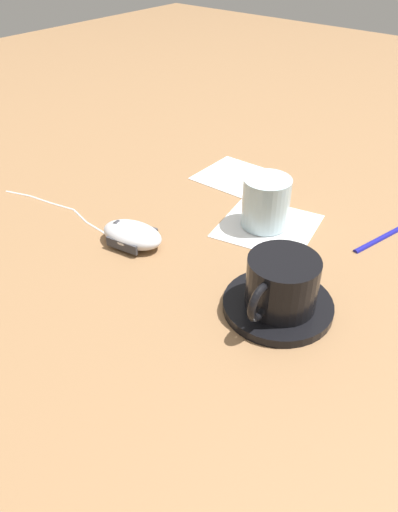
{
  "coord_description": "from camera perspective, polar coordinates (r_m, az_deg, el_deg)",
  "views": [
    {
      "loc": [
        0.54,
        0.34,
        0.43
      ],
      "look_at": [
        0.12,
        -0.01,
        0.03
      ],
      "focal_mm": 35.0,
      "sensor_mm": 36.0,
      "label": 1
    }
  ],
  "objects": [
    {
      "name": "ground_plane",
      "position": [
        0.77,
        6.28,
        1.69
      ],
      "size": [
        3.0,
        3.0,
        0.0
      ],
      "primitive_type": "plane",
      "color": "olive"
    },
    {
      "name": "computer_mouse",
      "position": [
        0.75,
        -7.64,
        2.44
      ],
      "size": [
        0.07,
        0.11,
        0.03
      ],
      "color": "silver",
      "rests_on": "ground"
    },
    {
      "name": "napkin_under_glass",
      "position": [
        0.8,
        7.87,
        3.46
      ],
      "size": [
        0.17,
        0.17,
        0.0
      ],
      "primitive_type": "cube",
      "rotation": [
        0.0,
        0.0,
        0.21
      ],
      "color": "white",
      "rests_on": "ground"
    },
    {
      "name": "saucer",
      "position": [
        0.64,
        8.98,
        -5.58
      ],
      "size": [
        0.14,
        0.14,
        0.01
      ],
      "primitive_type": "cylinder",
      "color": "black",
      "rests_on": "ground"
    },
    {
      "name": "pen",
      "position": [
        0.83,
        20.79,
        2.48
      ],
      "size": [
        0.15,
        0.05,
        0.01
      ],
      "color": "navy",
      "rests_on": "ground"
    },
    {
      "name": "napkin_spare",
      "position": [
        0.95,
        4.11,
        9.13
      ],
      "size": [
        0.13,
        0.13,
        0.0
      ],
      "primitive_type": "cube",
      "rotation": [
        0.0,
        0.0,
        0.02
      ],
      "color": "white",
      "rests_on": "ground"
    },
    {
      "name": "mouse_cable",
      "position": [
        0.88,
        -15.82,
        5.35
      ],
      "size": [
        0.04,
        0.24,
        0.0
      ],
      "color": "white",
      "rests_on": "ground"
    },
    {
      "name": "coffee_cup",
      "position": [
        0.61,
        9.38,
        -3.11
      ],
      "size": [
        0.12,
        0.09,
        0.07
      ],
      "color": "black",
      "rests_on": "saucer"
    },
    {
      "name": "drinking_glass",
      "position": [
        0.78,
        7.66,
        6.11
      ],
      "size": [
        0.07,
        0.07,
        0.08
      ],
      "primitive_type": "cylinder",
      "color": "silver",
      "rests_on": "napkin_under_glass"
    }
  ]
}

